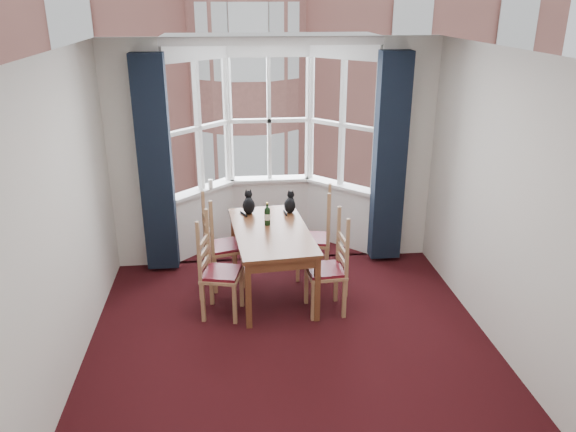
{
  "coord_description": "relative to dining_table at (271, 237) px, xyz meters",
  "views": [
    {
      "loc": [
        -0.52,
        -4.47,
        3.21
      ],
      "look_at": [
        0.05,
        1.05,
        1.05
      ],
      "focal_mm": 35.0,
      "sensor_mm": 36.0,
      "label": 1
    }
  ],
  "objects": [
    {
      "name": "cat_left",
      "position": [
        -0.23,
        0.55,
        0.2
      ],
      "size": [
        0.15,
        0.22,
        0.29
      ],
      "color": "black",
      "rests_on": "dining_table"
    },
    {
      "name": "street",
      "position": [
        0.11,
        30.91,
        -6.69
      ],
      "size": [
        80.0,
        80.0,
        0.0
      ],
      "primitive_type": "plane",
      "color": "#333335",
      "rests_on": "ground"
    },
    {
      "name": "wine_bottle",
      "position": [
        -0.03,
        0.15,
        0.21
      ],
      "size": [
        0.07,
        0.07,
        0.27
      ],
      "color": "black",
      "rests_on": "dining_table"
    },
    {
      "name": "curtain_left",
      "position": [
        -1.31,
        0.73,
        0.66
      ],
      "size": [
        0.38,
        0.22,
        2.6
      ],
      "primitive_type": "cube",
      "color": "black",
      "rests_on": "floor"
    },
    {
      "name": "wall_left",
      "position": [
        -1.89,
        -1.34,
        0.71
      ],
      "size": [
        0.0,
        4.5,
        4.5
      ],
      "primitive_type": "plane",
      "rotation": [
        1.57,
        0.0,
        1.57
      ],
      "color": "silver",
      "rests_on": "floor"
    },
    {
      "name": "dining_table",
      "position": [
        0.0,
        0.0,
        0.0
      ],
      "size": [
        0.96,
        1.6,
        0.78
      ],
      "color": "brown",
      "rests_on": "floor"
    },
    {
      "name": "wall_right",
      "position": [
        2.11,
        -1.34,
        0.71
      ],
      "size": [
        0.0,
        4.5,
        4.5
      ],
      "primitive_type": "plane",
      "rotation": [
        1.57,
        0.0,
        -1.57
      ],
      "color": "silver",
      "rests_on": "floor"
    },
    {
      "name": "chair_right_near",
      "position": [
        0.63,
        -0.49,
        -0.22
      ],
      "size": [
        0.43,
        0.45,
        0.92
      ],
      "color": "#A4774F",
      "rests_on": "floor"
    },
    {
      "name": "tenement_building",
      "position": [
        0.11,
        12.67,
        0.91
      ],
      "size": [
        18.4,
        7.8,
        15.2
      ],
      "color": "#A86256",
      "rests_on": "street"
    },
    {
      "name": "chair_left_far",
      "position": [
        -0.63,
        0.22,
        -0.22
      ],
      "size": [
        0.5,
        0.51,
        0.92
      ],
      "color": "#A4774F",
      "rests_on": "floor"
    },
    {
      "name": "wall_back_pier_left",
      "position": [
        -1.54,
        0.91,
        0.71
      ],
      "size": [
        0.7,
        0.12,
        2.8
      ],
      "primitive_type": "cube",
      "color": "silver",
      "rests_on": "floor"
    },
    {
      "name": "curtain_right",
      "position": [
        1.53,
        0.73,
        0.66
      ],
      "size": [
        0.38,
        0.22,
        2.6
      ],
      "primitive_type": "cube",
      "color": "black",
      "rests_on": "floor"
    },
    {
      "name": "wall_back_pier_right",
      "position": [
        1.76,
        0.91,
        0.71
      ],
      "size": [
        0.7,
        0.12,
        2.8
      ],
      "primitive_type": "cube",
      "color": "silver",
      "rests_on": "floor"
    },
    {
      "name": "chair_left_near",
      "position": [
        -0.65,
        -0.42,
        -0.22
      ],
      "size": [
        0.48,
        0.5,
        0.92
      ],
      "color": "#A4774F",
      "rests_on": "floor"
    },
    {
      "name": "cat_right",
      "position": [
        0.27,
        0.53,
        0.19
      ],
      "size": [
        0.19,
        0.22,
        0.27
      ],
      "color": "black",
      "rests_on": "dining_table"
    },
    {
      "name": "ceiling",
      "position": [
        0.11,
        -1.34,
        2.11
      ],
      "size": [
        4.5,
        4.5,
        0.0
      ],
      "primitive_type": "plane",
      "rotation": [
        3.14,
        0.0,
        0.0
      ],
      "color": "white",
      "rests_on": "floor"
    },
    {
      "name": "candle_tall",
      "position": [
        -0.7,
        1.26,
        0.24
      ],
      "size": [
        0.06,
        0.06,
        0.13
      ],
      "primitive_type": "cylinder",
      "color": "white",
      "rests_on": "bay_window"
    },
    {
      "name": "wall_near",
      "position": [
        0.11,
        -3.59,
        0.71
      ],
      "size": [
        4.0,
        0.0,
        4.0
      ],
      "primitive_type": "plane",
      "rotation": [
        -1.57,
        0.0,
        0.0
      ],
      "color": "silver",
      "rests_on": "floor"
    },
    {
      "name": "floor",
      "position": [
        0.11,
        -1.34,
        -0.69
      ],
      "size": [
        4.5,
        4.5,
        0.0
      ],
      "primitive_type": "plane",
      "color": "black",
      "rests_on": "ground"
    },
    {
      "name": "bay_window",
      "position": [
        0.11,
        1.41,
        0.71
      ],
      "size": [
        2.76,
        0.94,
        2.8
      ],
      "color": "white",
      "rests_on": "floor"
    },
    {
      "name": "chair_right_far",
      "position": [
        0.62,
        0.33,
        -0.22
      ],
      "size": [
        0.48,
        0.49,
        0.92
      ],
      "color": "#A4774F",
      "rests_on": "floor"
    }
  ]
}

